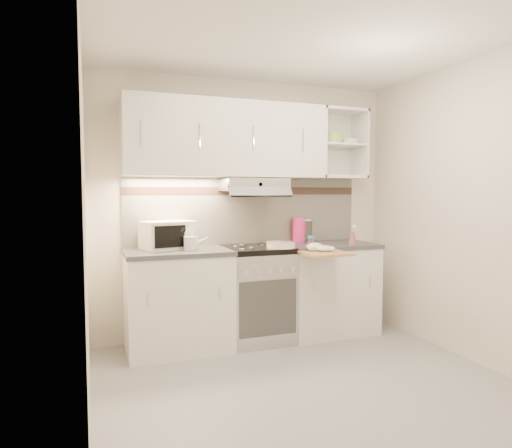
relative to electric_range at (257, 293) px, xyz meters
name	(u,v)px	position (x,y,z in m)	size (l,w,h in m)	color
ground	(310,386)	(0.00, -1.10, -0.45)	(3.00, 3.00, 0.00)	gray
room_shell	(290,164)	(0.00, -0.73, 1.18)	(3.04, 2.84, 2.52)	beige
base_cabinet_left	(178,302)	(-0.75, 0.00, -0.02)	(0.90, 0.60, 0.86)	white
worktop_left	(177,252)	(-0.75, 0.00, 0.43)	(0.92, 0.62, 0.04)	#47474C
base_cabinet_right	(327,290)	(0.75, 0.00, -0.02)	(0.90, 0.60, 0.86)	white
worktop_right	(327,245)	(0.75, 0.00, 0.43)	(0.92, 0.62, 0.04)	#47474C
electric_range	(257,293)	(0.00, 0.00, 0.00)	(0.60, 0.60, 0.90)	#B7B7BC
microwave	(168,235)	(-0.81, 0.12, 0.57)	(0.51, 0.42, 0.25)	white
watering_can	(191,243)	(-0.64, -0.08, 0.52)	(0.22, 0.11, 0.19)	silver
plate_stack	(281,245)	(0.17, -0.18, 0.47)	(0.26, 0.26, 0.06)	white
bread_loaf	(275,243)	(0.18, 0.00, 0.47)	(0.16, 0.16, 0.04)	olive
pink_pitcher	(299,230)	(0.53, 0.20, 0.58)	(0.13, 0.13, 0.25)	#EC2679
glass_jar	(306,230)	(0.62, 0.20, 0.57)	(0.12, 0.12, 0.24)	white
spice_jar	(311,241)	(0.48, -0.18, 0.50)	(0.07, 0.07, 0.10)	silver
spray_bottle	(352,236)	(0.93, -0.18, 0.53)	(0.08, 0.08, 0.20)	pink
cutting_board	(326,253)	(0.47, -0.47, 0.42)	(0.39, 0.35, 0.02)	#A56F58
dish_towel	(323,247)	(0.47, -0.42, 0.47)	(0.27, 0.23, 0.07)	white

